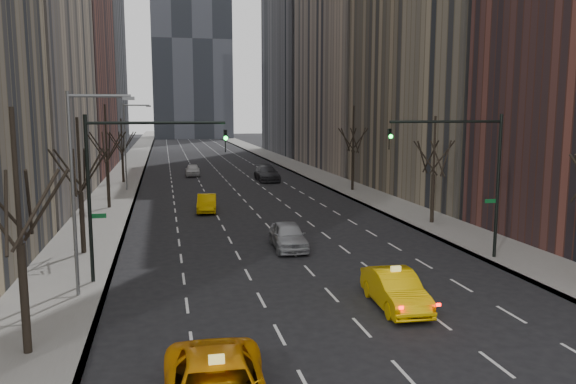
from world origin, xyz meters
TOP-DOWN VIEW (x-y plane):
  - ground at (0.00, 0.00)m, footprint 400.00×400.00m
  - sidewalk_left at (-12.25, 70.00)m, footprint 4.50×320.00m
  - sidewalk_right at (12.25, 70.00)m, footprint 4.50×320.00m
  - bld_left_far at (-21.50, 66.00)m, footprint 14.00×28.00m
  - bld_right_deep at (21.50, 95.00)m, footprint 14.00×30.00m
  - tree_lw_a at (-12.00, 4.00)m, footprint 3.36×3.50m
  - tree_lw_b at (-12.00, 18.00)m, footprint 3.36×3.50m
  - tree_lw_c at (-12.00, 34.00)m, footprint 3.36×3.50m
  - tree_lw_d at (-12.00, 52.00)m, footprint 3.36×3.50m
  - tree_rw_b at (12.00, 22.00)m, footprint 3.36×3.50m
  - tree_rw_c at (12.00, 40.00)m, footprint 3.36×3.50m
  - traffic_mast_left at (-9.11, 12.00)m, footprint 6.69×0.39m
  - traffic_mast_right at (9.11, 12.00)m, footprint 6.69×0.39m
  - streetlight_near at (-10.84, 10.00)m, footprint 2.83×0.22m
  - streetlight_far at (-10.84, 45.00)m, footprint 2.83×0.22m
  - taxi_sedan at (2.17, 5.85)m, footprint 1.91×4.88m
  - silver_sedan_ahead at (-0.04, 16.92)m, footprint 2.16×4.88m
  - far_taxi at (-3.91, 30.90)m, footprint 1.97×4.55m
  - far_suv_grey at (4.79, 50.66)m, footprint 2.58×6.21m
  - far_car_white at (-3.68, 58.00)m, footprint 2.02×4.62m

SIDE VIEW (x-z plane):
  - ground at x=0.00m, z-range 0.00..0.00m
  - sidewalk_left at x=-12.25m, z-range 0.00..0.15m
  - sidewalk_right at x=12.25m, z-range 0.00..0.15m
  - far_taxi at x=-3.91m, z-range 0.00..1.45m
  - far_car_white at x=-3.68m, z-range 0.00..1.55m
  - taxi_sedan at x=2.17m, z-range 0.00..1.58m
  - silver_sedan_ahead at x=-0.04m, z-range 0.00..1.63m
  - far_suv_grey at x=4.79m, z-range 0.00..1.79m
  - tree_lw_d at x=-12.00m, z-range -0.12..7.24m
  - tree_lw_b at x=-12.00m, z-range -0.19..7.63m
  - tree_rw_b at x=12.00m, z-range -0.19..7.63m
  - tree_lw_a at x=-12.00m, z-range -0.26..8.02m
  - tree_lw_c at x=-12.00m, z-range -0.33..8.41m
  - tree_rw_c at x=12.00m, z-range -0.33..8.41m
  - traffic_mast_left at x=-9.11m, z-range 1.49..9.49m
  - traffic_mast_right at x=9.11m, z-range 1.49..9.49m
  - streetlight_near at x=-10.84m, z-range 1.12..10.12m
  - streetlight_far at x=-10.84m, z-range 1.12..10.12m
  - bld_left_far at x=-21.50m, z-range 0.00..44.00m
  - bld_right_deep at x=21.50m, z-range 0.00..58.00m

